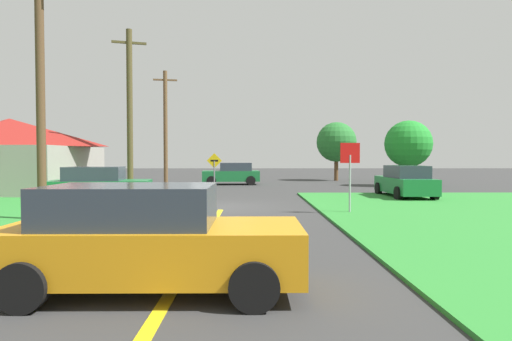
% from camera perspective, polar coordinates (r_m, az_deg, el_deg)
% --- Properties ---
extents(ground_plane, '(120.00, 120.00, 0.00)m').
position_cam_1_polar(ground_plane, '(17.63, -4.49, -4.86)').
color(ground_plane, '#353535').
extents(lane_stripe_center, '(0.20, 14.00, 0.01)m').
position_cam_1_polar(lane_stripe_center, '(9.76, -7.82, -10.26)').
color(lane_stripe_center, yellow).
rests_on(lane_stripe_center, ground).
extents(stop_sign, '(0.72, 0.12, 2.55)m').
position_cam_1_polar(stop_sign, '(15.63, 12.42, 0.81)').
color(stop_sign, '#9EA0A8').
rests_on(stop_sign, ground).
extents(car_approaching_junction, '(4.31, 2.41, 1.62)m').
position_cam_1_polar(car_approaching_junction, '(31.79, -3.21, -0.43)').
color(car_approaching_junction, '#196B33').
rests_on(car_approaching_junction, ground).
extents(parked_car_near_building, '(4.47, 2.53, 1.62)m').
position_cam_1_polar(parked_car_near_building, '(20.01, -20.22, -1.85)').
color(parked_car_near_building, '#196B33').
rests_on(parked_car_near_building, ground).
extents(car_behind_on_main_road, '(4.47, 1.98, 1.62)m').
position_cam_1_polar(car_behind_on_main_road, '(6.75, -14.25, -8.83)').
color(car_behind_on_main_road, orange).
rests_on(car_behind_on_main_road, ground).
extents(car_on_crossroad, '(1.94, 4.51, 1.62)m').
position_cam_1_polar(car_on_crossroad, '(22.60, 19.24, -1.44)').
color(car_on_crossroad, '#196B33').
rests_on(car_on_crossroad, ground).
extents(utility_pole_near, '(1.76, 0.61, 8.22)m').
position_cam_1_polar(utility_pole_near, '(15.21, -26.80, 9.96)').
color(utility_pole_near, brown).
rests_on(utility_pole_near, ground).
extents(utility_pole_mid, '(1.77, 0.60, 8.87)m').
position_cam_1_polar(utility_pole_mid, '(24.14, -16.48, 7.67)').
color(utility_pole_mid, '#4C4223').
rests_on(utility_pole_mid, ground).
extents(utility_pole_far, '(1.79, 0.46, 8.58)m').
position_cam_1_polar(utility_pole_far, '(33.42, -11.97, 5.81)').
color(utility_pole_far, brown).
rests_on(utility_pole_far, ground).
extents(direction_sign, '(0.91, 0.08, 2.28)m').
position_cam_1_polar(direction_sign, '(25.73, -5.58, 0.39)').
color(direction_sign, slate).
rests_on(direction_sign, ground).
extents(oak_tree_left, '(3.42, 3.42, 5.06)m').
position_cam_1_polar(oak_tree_left, '(37.61, 10.66, 3.74)').
color(oak_tree_left, brown).
rests_on(oak_tree_left, ground).
extents(pine_tree_center, '(3.24, 3.24, 4.59)m').
position_cam_1_polar(pine_tree_center, '(31.63, 19.64, 3.36)').
color(pine_tree_center, brown).
rests_on(pine_tree_center, ground).
extents(barn, '(8.49, 7.39, 4.24)m').
position_cam_1_polar(barn, '(28.12, -29.98, 1.72)').
color(barn, gray).
rests_on(barn, ground).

